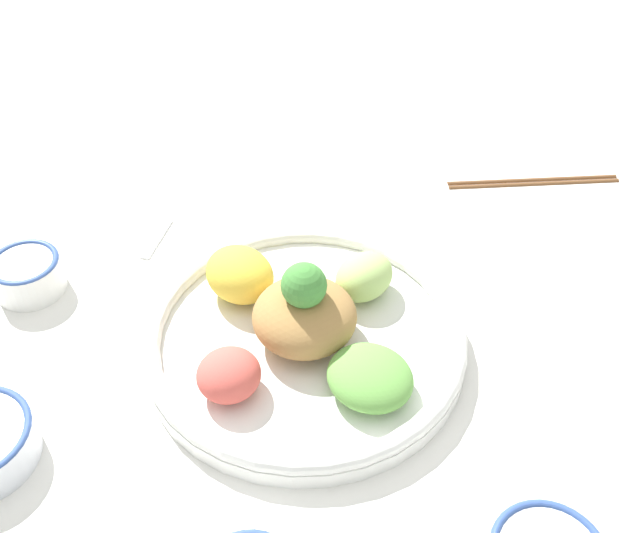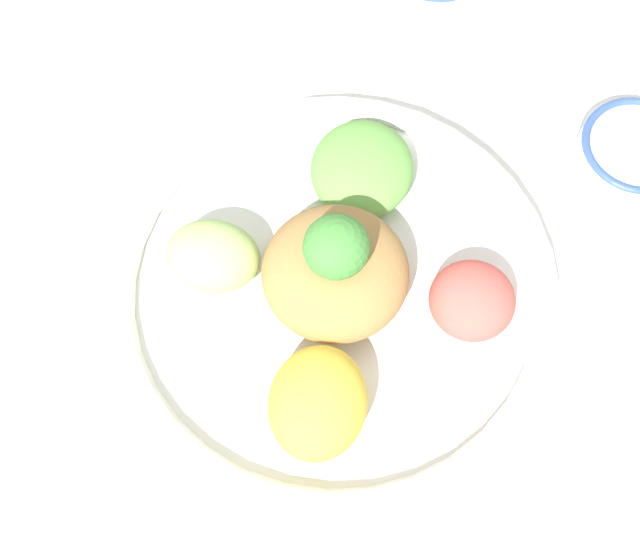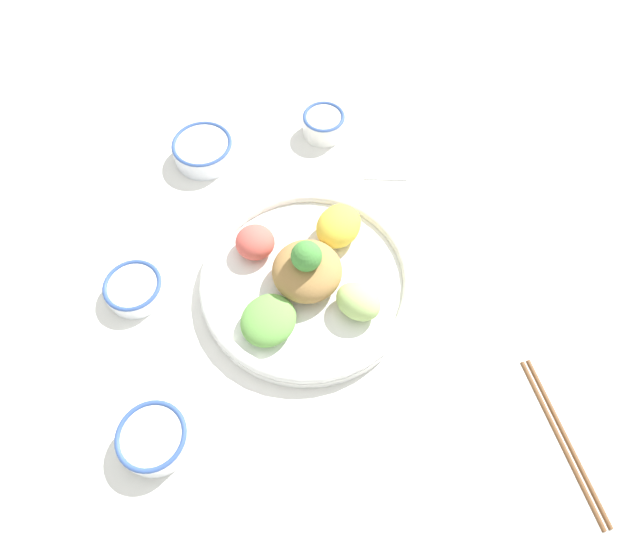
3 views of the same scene
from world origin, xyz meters
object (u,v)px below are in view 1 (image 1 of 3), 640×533
object	(u,v)px
salad_platter	(301,333)
rice_bowl_plain	(27,273)
serving_spoon_main	(169,218)
chopsticks_pair_near	(533,181)

from	to	relation	value
salad_platter	rice_bowl_plain	distance (m)	0.34
rice_bowl_plain	serving_spoon_main	distance (m)	0.20
rice_bowl_plain	serving_spoon_main	size ratio (longest dim) A/B	0.75
salad_platter	chopsticks_pair_near	world-z (taller)	salad_platter
chopsticks_pair_near	serving_spoon_main	world-z (taller)	chopsticks_pair_near
salad_platter	rice_bowl_plain	bearing A→B (deg)	42.72
rice_bowl_plain	serving_spoon_main	xyz separation A→B (m)	(0.04, -0.20, -0.02)
rice_bowl_plain	chopsticks_pair_near	size ratio (longest dim) A/B	0.36
salad_platter	rice_bowl_plain	size ratio (longest dim) A/B	4.30
salad_platter	rice_bowl_plain	world-z (taller)	salad_platter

